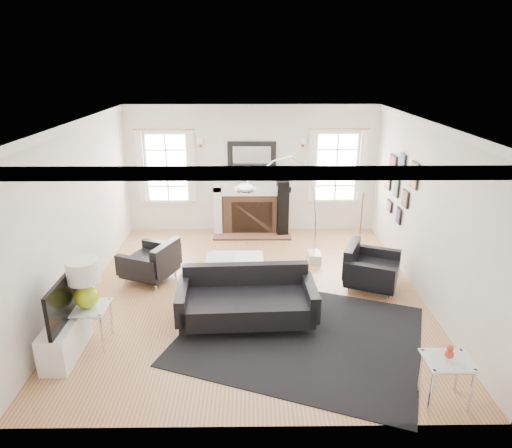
{
  "coord_description": "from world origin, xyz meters",
  "views": [
    {
      "loc": [
        -0.02,
        -6.82,
        3.66
      ],
      "look_at": [
        0.06,
        0.3,
        1.1
      ],
      "focal_mm": 32.0,
      "sensor_mm": 36.0,
      "label": 1
    }
  ],
  "objects_px": {
    "armchair_right": "(369,269)",
    "arc_floor_lamp": "(283,211)",
    "coffee_table": "(234,264)",
    "fireplace": "(252,210)",
    "armchair_left": "(153,263)",
    "gourd_lamp": "(84,281)",
    "sofa": "(247,300)"
  },
  "relations": [
    {
      "from": "coffee_table",
      "to": "arc_floor_lamp",
      "type": "height_order",
      "value": "arc_floor_lamp"
    },
    {
      "from": "armchair_left",
      "to": "gourd_lamp",
      "type": "relative_size",
      "value": 1.64
    },
    {
      "from": "gourd_lamp",
      "to": "arc_floor_lamp",
      "type": "relative_size",
      "value": 0.31
    },
    {
      "from": "armchair_left",
      "to": "armchair_right",
      "type": "bearing_deg",
      "value": -5.17
    },
    {
      "from": "sofa",
      "to": "arc_floor_lamp",
      "type": "bearing_deg",
      "value": 68.06
    },
    {
      "from": "armchair_right",
      "to": "arc_floor_lamp",
      "type": "bearing_deg",
      "value": 159.53
    },
    {
      "from": "arc_floor_lamp",
      "to": "fireplace",
      "type": "bearing_deg",
      "value": 104.16
    },
    {
      "from": "armchair_right",
      "to": "coffee_table",
      "type": "distance_m",
      "value": 2.27
    },
    {
      "from": "fireplace",
      "to": "arc_floor_lamp",
      "type": "relative_size",
      "value": 0.76
    },
    {
      "from": "fireplace",
      "to": "armchair_right",
      "type": "height_order",
      "value": "fireplace"
    },
    {
      "from": "sofa",
      "to": "gourd_lamp",
      "type": "relative_size",
      "value": 2.99
    },
    {
      "from": "sofa",
      "to": "gourd_lamp",
      "type": "height_order",
      "value": "gourd_lamp"
    },
    {
      "from": "fireplace",
      "to": "armchair_right",
      "type": "relative_size",
      "value": 1.45
    },
    {
      "from": "armchair_left",
      "to": "arc_floor_lamp",
      "type": "height_order",
      "value": "arc_floor_lamp"
    },
    {
      "from": "gourd_lamp",
      "to": "arc_floor_lamp",
      "type": "distance_m",
      "value": 3.46
    },
    {
      "from": "armchair_right",
      "to": "coffee_table",
      "type": "xyz_separation_m",
      "value": [
        -2.27,
        0.12,
        0.06
      ]
    },
    {
      "from": "fireplace",
      "to": "coffee_table",
      "type": "relative_size",
      "value": 1.72
    },
    {
      "from": "armchair_left",
      "to": "arc_floor_lamp",
      "type": "xyz_separation_m",
      "value": [
        2.28,
        0.19,
        0.87
      ]
    },
    {
      "from": "fireplace",
      "to": "armchair_left",
      "type": "xyz_separation_m",
      "value": [
        -1.74,
        -2.34,
        -0.21
      ]
    },
    {
      "from": "armchair_right",
      "to": "arc_floor_lamp",
      "type": "xyz_separation_m",
      "value": [
        -1.42,
        0.53,
        0.86
      ]
    },
    {
      "from": "armchair_left",
      "to": "armchair_right",
      "type": "relative_size",
      "value": 0.96
    },
    {
      "from": "armchair_right",
      "to": "sofa",
      "type": "bearing_deg",
      "value": -153.23
    },
    {
      "from": "coffee_table",
      "to": "gourd_lamp",
      "type": "relative_size",
      "value": 1.45
    },
    {
      "from": "gourd_lamp",
      "to": "arc_floor_lamp",
      "type": "xyz_separation_m",
      "value": [
        2.74,
        2.1,
        0.25
      ]
    },
    {
      "from": "armchair_left",
      "to": "armchair_right",
      "type": "height_order",
      "value": "armchair_right"
    },
    {
      "from": "armchair_left",
      "to": "gourd_lamp",
      "type": "distance_m",
      "value": 2.06
    },
    {
      "from": "fireplace",
      "to": "gourd_lamp",
      "type": "xyz_separation_m",
      "value": [
        -2.2,
        -4.24,
        0.41
      ]
    },
    {
      "from": "sofa",
      "to": "arc_floor_lamp",
      "type": "xyz_separation_m",
      "value": [
        0.63,
        1.56,
        0.85
      ]
    },
    {
      "from": "fireplace",
      "to": "armchair_right",
      "type": "xyz_separation_m",
      "value": [
        1.96,
        -2.67,
        -0.19
      ]
    },
    {
      "from": "coffee_table",
      "to": "arc_floor_lamp",
      "type": "bearing_deg",
      "value": 25.65
    },
    {
      "from": "armchair_right",
      "to": "coffee_table",
      "type": "relative_size",
      "value": 1.19
    },
    {
      "from": "sofa",
      "to": "coffee_table",
      "type": "xyz_separation_m",
      "value": [
        -0.22,
        1.16,
        0.05
      ]
    }
  ]
}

